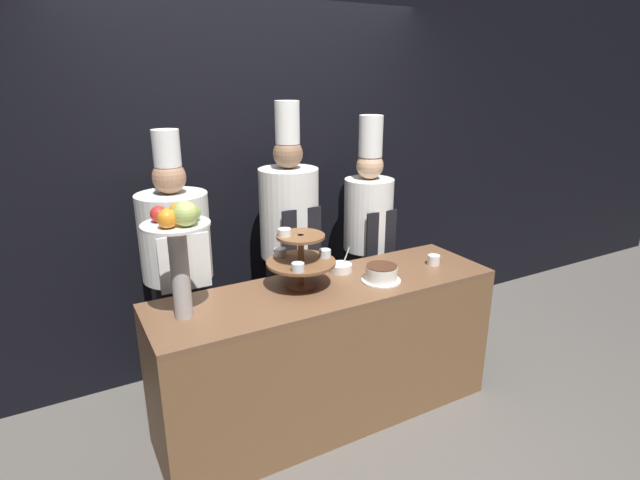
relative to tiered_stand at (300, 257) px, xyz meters
The scene contains 11 objects.
ground_plane 1.12m from the tiered_stand, 69.13° to the right, with size 14.00×14.00×0.00m, color #5B5651.
wall_back 0.97m from the tiered_stand, 81.04° to the left, with size 10.00×0.06×2.80m.
buffet_counter 0.63m from the tiered_stand, 28.00° to the right, with size 2.05×0.59×0.87m.
tiered_stand is the anchor object (origin of this frame).
fruit_pedestal 0.71m from the tiered_stand, behind, with size 0.33×0.33×0.61m.
cake_round 0.49m from the tiered_stand, 19.21° to the right, with size 0.23×0.23×0.10m.
cup_white 0.92m from the tiered_stand, ahead, with size 0.08×0.08×0.06m.
serving_bowl_far 0.37m from the tiered_stand, 15.21° to the left, with size 0.14×0.14×0.15m.
chef_left 0.77m from the tiered_stand, 138.71° to the left, with size 0.41×0.41×1.74m.
chef_center_left 0.53m from the tiered_stand, 70.94° to the left, with size 0.39×0.39×1.87m.
chef_center_right 0.95m from the tiered_stand, 32.07° to the left, with size 0.35×0.35×1.76m.
Camera 1 is at (-1.31, -1.98, 2.02)m, focal length 28.00 mm.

